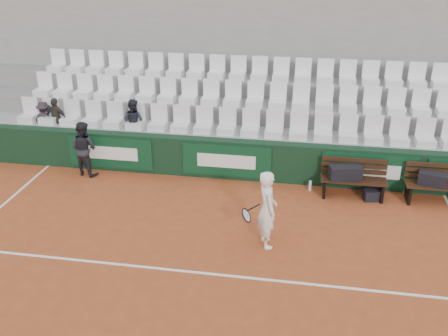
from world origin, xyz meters
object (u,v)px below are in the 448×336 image
Objects in this scene: spectator_c at (132,105)px; sports_bag_left at (345,173)px; spectator_a at (42,104)px; tennis_player at (267,209)px; bench_right at (438,194)px; sports_bag_ground at (373,195)px; spectator_b at (54,102)px; sports_bag_right at (433,179)px; water_bottle_near at (310,186)px; ball_kid at (84,148)px; water_bottle_far at (374,194)px; bench_left at (353,188)px.

sports_bag_left is at bearing -176.60° from spectator_c.
tennis_player is at bearing 143.68° from spectator_a.
bench_right is 3.53× the size of sports_bag_ground.
spectator_b reaches higher than bench_right.
sports_bag_right is 2.74m from water_bottle_near.
sports_bag_right is at bearing 4.78° from sports_bag_ground.
spectator_b is at bearing 171.97° from sports_bag_left.
water_bottle_near is at bearing 177.55° from bench_right.
sports_bag_left is 2.82m from tennis_player.
sports_bag_left is at bearing 172.91° from sports_bag_ground.
spectator_a is (-7.13, 0.91, 1.38)m from water_bottle_near.
ball_kid is at bearing 56.65° from spectator_c.
sports_bag_right is 2.56× the size of water_bottle_far.
bench_right reaches higher than water_bottle_near.
sports_bag_left is 7.69m from spectator_b.
spectator_b reaches higher than water_bottle_near.
bench_right is 1.24× the size of spectator_c.
water_bottle_near is 7.32m from spectator_a.
sports_bag_right is at bearing -163.50° from ball_kid.
spectator_b is at bearing 14.56° from spectator_c.
spectator_c reaches higher than water_bottle_far.
sports_bag_right is 1.35m from sports_bag_ground.
spectator_a is at bearing 174.09° from bench_right.
spectator_a is (-8.56, 1.15, 1.37)m from sports_bag_ground.
sports_bag_left is 0.52× the size of ball_kid.
sports_bag_right is 2.46× the size of water_bottle_near.
tennis_player is 6.88m from spectator_b.
spectator_a reaches higher than water_bottle_far.
water_bottle_far is 0.17× the size of ball_kid.
water_bottle_far is 6.36m from spectator_c.
spectator_c reaches higher than sports_bag_ground.
spectator_c is at bearing -171.32° from spectator_b.
spectator_c is at bearing -120.59° from ball_kid.
sports_bag_right is at bearing -173.54° from spectator_c.
spectator_b is (-8.24, 1.10, 1.44)m from water_bottle_far.
spectator_b is (-8.22, 1.15, 1.43)m from sports_bag_ground.
bench_left is 6.00× the size of water_bottle_near.
water_bottle_far is at bearing -177.37° from bench_right.
spectator_a reaches higher than sports_bag_left.
sports_bag_ground is at bearing -11.61° from bench_left.
sports_bag_right is at bearing -2.76° from water_bottle_near.
sports_bag_left is at bearing -179.17° from bench_right.
bench_right is 2.14m from sports_bag_left.
bench_left is 5.87m from spectator_c.
sports_bag_left is 0.92m from water_bottle_near.
sports_bag_right reaches higher than bench_left.
sports_bag_left is 0.82m from sports_bag_ground.
sports_bag_left is 1.20× the size of sports_bag_right.
ball_kid reaches higher than sports_bag_left.
sports_bag_left is at bearing 164.17° from spectator_a.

